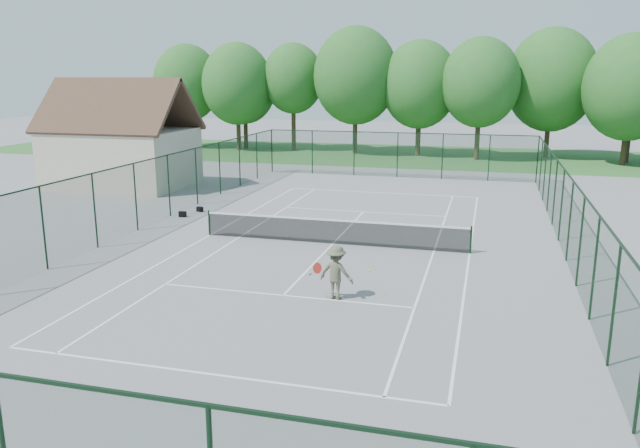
# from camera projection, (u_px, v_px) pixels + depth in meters

# --- Properties ---
(ground) EXTENTS (140.00, 140.00, 0.00)m
(ground) POSITION_uv_depth(u_px,v_px,m) (333.00, 244.00, 25.59)
(ground) COLOR gray
(ground) RESTS_ON ground
(grass_far) EXTENTS (80.00, 16.00, 0.01)m
(grass_far) POSITION_uv_depth(u_px,v_px,m) (417.00, 156.00, 53.75)
(grass_far) COLOR #346E2F
(grass_far) RESTS_ON ground
(court_lines) EXTENTS (11.05, 23.85, 0.01)m
(court_lines) POSITION_uv_depth(u_px,v_px,m) (333.00, 244.00, 25.59)
(court_lines) COLOR white
(court_lines) RESTS_ON ground
(tennis_net) EXTENTS (11.08, 0.08, 1.10)m
(tennis_net) POSITION_uv_depth(u_px,v_px,m) (333.00, 230.00, 25.46)
(tennis_net) COLOR black
(tennis_net) RESTS_ON ground
(fence_enclosure) EXTENTS (18.05, 36.05, 3.02)m
(fence_enclosure) POSITION_uv_depth(u_px,v_px,m) (333.00, 207.00, 25.23)
(fence_enclosure) COLOR #1A3B22
(fence_enclosure) RESTS_ON ground
(utility_building) EXTENTS (8.60, 6.27, 6.63)m
(utility_building) POSITION_uv_depth(u_px,v_px,m) (120.00, 136.00, 38.33)
(utility_building) COLOR beige
(utility_building) RESTS_ON ground
(tree_line_far) EXTENTS (39.40, 6.40, 9.70)m
(tree_line_far) POSITION_uv_depth(u_px,v_px,m) (420.00, 85.00, 52.36)
(tree_line_far) COLOR #402F1D
(tree_line_far) RESTS_ON ground
(sports_bag_a) EXTENTS (0.35, 0.22, 0.27)m
(sports_bag_a) POSITION_uv_depth(u_px,v_px,m) (183.00, 214.00, 30.44)
(sports_bag_a) COLOR black
(sports_bag_a) RESTS_ON ground
(sports_bag_b) EXTENTS (0.37, 0.29, 0.25)m
(sports_bag_b) POSITION_uv_depth(u_px,v_px,m) (200.00, 209.00, 31.63)
(sports_bag_b) COLOR black
(sports_bag_b) RESTS_ON ground
(tennis_player) EXTENTS (1.86, 0.91, 1.69)m
(tennis_player) POSITION_uv_depth(u_px,v_px,m) (336.00, 272.00, 19.13)
(tennis_player) COLOR #545740
(tennis_player) RESTS_ON ground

